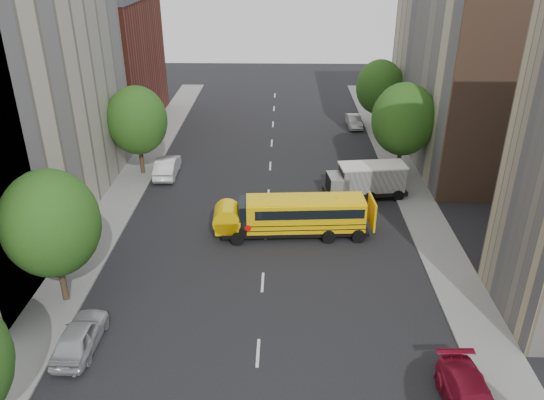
{
  "coord_description": "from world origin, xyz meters",
  "views": [
    {
      "loc": [
        1.14,
        -28.07,
        18.32
      ],
      "look_at": [
        0.47,
        2.0,
        3.5
      ],
      "focal_mm": 35.0,
      "sensor_mm": 36.0,
      "label": 1
    }
  ],
  "objects_px": {
    "street_tree_4": "(404,119)",
    "street_tree_5": "(380,87)",
    "street_tree_1": "(51,224)",
    "safari_truck": "(366,180)",
    "parked_car_5": "(354,121)",
    "street_tree_2": "(137,120)",
    "parked_car_0": "(80,336)",
    "school_bus": "(294,214)",
    "parked_car_1": "(167,166)"
  },
  "relations": [
    {
      "from": "street_tree_4",
      "to": "street_tree_5",
      "type": "xyz_separation_m",
      "value": [
        -0.0,
        12.0,
        -0.37
      ]
    },
    {
      "from": "street_tree_5",
      "to": "street_tree_1",
      "type": "bearing_deg",
      "value": -126.25
    },
    {
      "from": "street_tree_4",
      "to": "safari_truck",
      "type": "relative_size",
      "value": 1.23
    },
    {
      "from": "street_tree_1",
      "to": "safari_truck",
      "type": "distance_m",
      "value": 23.5
    },
    {
      "from": "safari_truck",
      "to": "parked_car_5",
      "type": "distance_m",
      "value": 17.51
    },
    {
      "from": "street_tree_2",
      "to": "parked_car_0",
      "type": "bearing_deg",
      "value": -84.24
    },
    {
      "from": "school_bus",
      "to": "parked_car_5",
      "type": "distance_m",
      "value": 24.57
    },
    {
      "from": "street_tree_2",
      "to": "street_tree_4",
      "type": "height_order",
      "value": "street_tree_4"
    },
    {
      "from": "street_tree_5",
      "to": "parked_car_0",
      "type": "xyz_separation_m",
      "value": [
        -19.8,
        -33.82,
        -3.95
      ]
    },
    {
      "from": "parked_car_0",
      "to": "street_tree_5",
      "type": "bearing_deg",
      "value": -119.4
    },
    {
      "from": "street_tree_5",
      "to": "parked_car_0",
      "type": "height_order",
      "value": "street_tree_5"
    },
    {
      "from": "street_tree_4",
      "to": "parked_car_1",
      "type": "height_order",
      "value": "street_tree_4"
    },
    {
      "from": "street_tree_2",
      "to": "parked_car_5",
      "type": "relative_size",
      "value": 1.97
    },
    {
      "from": "street_tree_2",
      "to": "parked_car_0",
      "type": "distance_m",
      "value": 22.3
    },
    {
      "from": "street_tree_1",
      "to": "parked_car_0",
      "type": "distance_m",
      "value": 6.09
    },
    {
      "from": "street_tree_2",
      "to": "street_tree_1",
      "type": "bearing_deg",
      "value": -90.0
    },
    {
      "from": "street_tree_1",
      "to": "parked_car_5",
      "type": "relative_size",
      "value": 2.02
    },
    {
      "from": "street_tree_4",
      "to": "parked_car_1",
      "type": "xyz_separation_m",
      "value": [
        -19.8,
        -0.22,
        -4.27
      ]
    },
    {
      "from": "street_tree_2",
      "to": "parked_car_1",
      "type": "distance_m",
      "value": 4.59
    },
    {
      "from": "street_tree_5",
      "to": "parked_car_5",
      "type": "bearing_deg",
      "value": 149.35
    },
    {
      "from": "safari_truck",
      "to": "parked_car_5",
      "type": "bearing_deg",
      "value": 78.91
    },
    {
      "from": "street_tree_5",
      "to": "parked_car_1",
      "type": "distance_m",
      "value": 23.59
    },
    {
      "from": "parked_car_0",
      "to": "safari_truck",
      "type": "bearing_deg",
      "value": -132.01
    },
    {
      "from": "street_tree_4",
      "to": "school_bus",
      "type": "height_order",
      "value": "street_tree_4"
    },
    {
      "from": "safari_truck",
      "to": "parked_car_1",
      "type": "height_order",
      "value": "safari_truck"
    },
    {
      "from": "street_tree_2",
      "to": "school_bus",
      "type": "bearing_deg",
      "value": -38.51
    },
    {
      "from": "safari_truck",
      "to": "parked_car_1",
      "type": "distance_m",
      "value": 16.93
    },
    {
      "from": "school_bus",
      "to": "safari_truck",
      "type": "relative_size",
      "value": 1.53
    },
    {
      "from": "school_bus",
      "to": "parked_car_0",
      "type": "xyz_separation_m",
      "value": [
        -10.7,
        -11.56,
        -0.81
      ]
    },
    {
      "from": "street_tree_5",
      "to": "street_tree_2",
      "type": "bearing_deg",
      "value": -151.39
    },
    {
      "from": "school_bus",
      "to": "street_tree_2",
      "type": "bearing_deg",
      "value": 137.82
    },
    {
      "from": "street_tree_2",
      "to": "street_tree_5",
      "type": "bearing_deg",
      "value": 28.61
    },
    {
      "from": "street_tree_4",
      "to": "school_bus",
      "type": "relative_size",
      "value": 0.81
    },
    {
      "from": "street_tree_1",
      "to": "parked_car_5",
      "type": "xyz_separation_m",
      "value": [
        19.8,
        31.3,
        -4.31
      ]
    },
    {
      "from": "street_tree_2",
      "to": "street_tree_5",
      "type": "height_order",
      "value": "street_tree_2"
    },
    {
      "from": "street_tree_2",
      "to": "street_tree_5",
      "type": "distance_m",
      "value": 25.06
    },
    {
      "from": "safari_truck",
      "to": "parked_car_1",
      "type": "bearing_deg",
      "value": 159.25
    },
    {
      "from": "street_tree_2",
      "to": "school_bus",
      "type": "xyz_separation_m",
      "value": [
        12.9,
        -10.26,
        -3.26
      ]
    },
    {
      "from": "school_bus",
      "to": "parked_car_1",
      "type": "distance_m",
      "value": 14.69
    },
    {
      "from": "street_tree_1",
      "to": "street_tree_4",
      "type": "relative_size",
      "value": 0.98
    },
    {
      "from": "street_tree_5",
      "to": "parked_car_5",
      "type": "distance_m",
      "value": 4.8
    },
    {
      "from": "street_tree_4",
      "to": "parked_car_0",
      "type": "bearing_deg",
      "value": -132.22
    },
    {
      "from": "street_tree_2",
      "to": "parked_car_0",
      "type": "relative_size",
      "value": 1.74
    },
    {
      "from": "safari_truck",
      "to": "school_bus",
      "type": "bearing_deg",
      "value": -140.64
    },
    {
      "from": "street_tree_1",
      "to": "school_bus",
      "type": "distance_m",
      "value": 15.42
    },
    {
      "from": "street_tree_1",
      "to": "street_tree_2",
      "type": "distance_m",
      "value": 18.0
    },
    {
      "from": "street_tree_5",
      "to": "parked_car_1",
      "type": "height_order",
      "value": "street_tree_5"
    },
    {
      "from": "street_tree_1",
      "to": "street_tree_4",
      "type": "distance_m",
      "value": 28.43
    },
    {
      "from": "street_tree_5",
      "to": "safari_truck",
      "type": "bearing_deg",
      "value": -101.7
    },
    {
      "from": "school_bus",
      "to": "parked_car_5",
      "type": "height_order",
      "value": "school_bus"
    }
  ]
}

